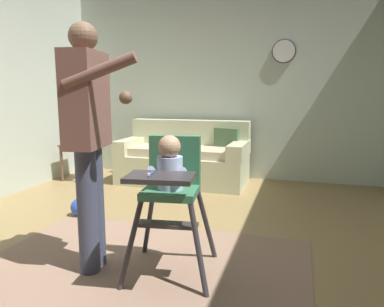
% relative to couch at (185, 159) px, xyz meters
% --- Properties ---
extents(ground, '(6.13, 7.34, 0.10)m').
position_rel_couch_xyz_m(ground, '(0.38, -2.38, -0.38)').
color(ground, '#987C4D').
extents(wall_far, '(5.33, 0.06, 2.79)m').
position_rel_couch_xyz_m(wall_far, '(0.38, 0.52, 1.06)').
color(wall_far, beige).
rests_on(wall_far, ground).
extents(area_rug, '(2.35, 2.22, 0.01)m').
position_rel_couch_xyz_m(area_rug, '(0.49, -2.82, -0.33)').
color(area_rug, '#94735E').
rests_on(area_rug, ground).
extents(couch, '(1.77, 0.86, 0.86)m').
position_rel_couch_xyz_m(couch, '(0.00, 0.00, 0.00)').
color(couch, beige).
rests_on(couch, ground).
extents(high_chair, '(0.68, 0.78, 0.97)m').
position_rel_couch_xyz_m(high_chair, '(0.72, -2.54, 0.34)').
color(high_chair, '#363135').
rests_on(high_chair, ground).
extents(adult_standing, '(0.57, 0.50, 1.70)m').
position_rel_couch_xyz_m(adult_standing, '(0.17, -2.64, 0.63)').
color(adult_standing, '#3F435A').
rests_on(adult_standing, ground).
extents(toy_ball, '(0.18, 0.18, 0.18)m').
position_rel_couch_xyz_m(toy_ball, '(-0.59, -1.69, -0.24)').
color(toy_ball, '#284CB7').
rests_on(toy_ball, ground).
extents(side_table, '(0.40, 0.40, 0.52)m').
position_rel_couch_xyz_m(side_table, '(-1.53, -0.29, 0.05)').
color(side_table, brown).
rests_on(side_table, ground).
extents(sippy_cup, '(0.07, 0.07, 0.10)m').
position_rel_couch_xyz_m(sippy_cup, '(-1.56, -0.29, 0.24)').
color(sippy_cup, '#284CB7').
rests_on(sippy_cup, side_table).
extents(wall_clock, '(0.32, 0.04, 0.32)m').
position_rel_couch_xyz_m(wall_clock, '(1.28, 0.48, 1.48)').
color(wall_clock, white).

